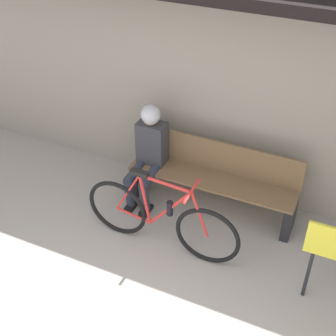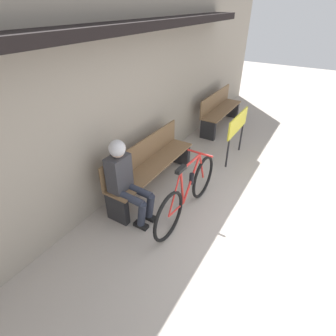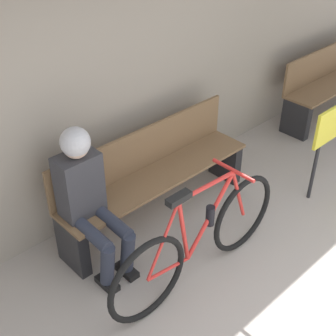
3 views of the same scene
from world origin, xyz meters
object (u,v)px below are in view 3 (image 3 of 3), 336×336
(bicycle, at_px, (200,241))
(person_seated, at_px, (87,192))
(park_bench_near, at_px, (154,176))
(park_bench_far, at_px, (331,84))

(bicycle, distance_m, person_seated, 0.95)
(park_bench_near, distance_m, person_seated, 0.85)
(bicycle, xyz_separation_m, person_seated, (-0.50, 0.74, 0.33))
(person_seated, relative_size, park_bench_far, 0.73)
(park_bench_near, height_order, bicycle, bicycle)
(bicycle, bearing_deg, person_seated, 124.41)
(park_bench_near, distance_m, bicycle, 0.90)
(park_bench_near, relative_size, park_bench_far, 1.16)
(park_bench_near, xyz_separation_m, person_seated, (-0.79, -0.12, 0.29))
(person_seated, height_order, park_bench_far, person_seated)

